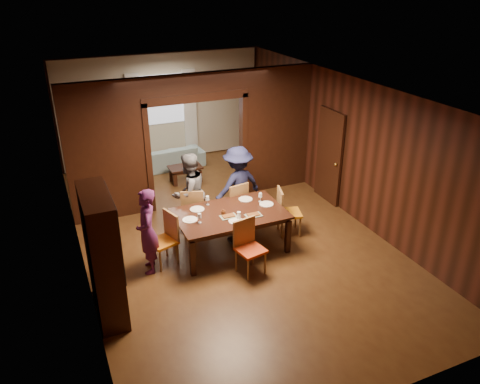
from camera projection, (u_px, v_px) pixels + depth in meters
name	position (u px, v px, depth m)	size (l,w,h in m)	color
floor	(226.00, 232.00, 9.43)	(9.00, 9.00, 0.00)	#4C2B15
ceiling	(223.00, 89.00, 8.19)	(5.50, 9.00, 0.02)	silver
room_walls	(193.00, 134.00, 10.35)	(5.52, 9.01, 2.90)	black
person_purple	(147.00, 231.00, 7.94)	(0.56, 0.37, 1.54)	#521C4E
person_grey	(189.00, 193.00, 9.20)	(0.80, 0.62, 1.64)	#585960
person_navy	(238.00, 185.00, 9.50)	(1.07, 0.61, 1.65)	#161938
sofa	(167.00, 157.00, 12.44)	(1.97, 0.77, 0.57)	#91B5BE
serving_bowl	(236.00, 206.00, 8.72)	(0.32, 0.32, 0.08)	black
dining_table	(230.00, 231.00, 8.74)	(2.01, 1.25, 0.76)	black
coffee_table	(185.00, 174.00, 11.65)	(0.80, 0.50, 0.40)	black
chair_left	(162.00, 240.00, 8.22)	(0.44, 0.44, 0.97)	orange
chair_right	(290.00, 212.00, 9.21)	(0.44, 0.44, 0.97)	orange
chair_far_l	(193.00, 209.00, 9.29)	(0.44, 0.44, 0.97)	red
chair_far_r	(234.00, 203.00, 9.54)	(0.44, 0.44, 0.97)	orange
chair_near	(251.00, 248.00, 7.98)	(0.44, 0.44, 0.97)	red
hutch	(103.00, 256.00, 6.84)	(0.40, 1.20, 2.00)	black
door_right	(329.00, 156.00, 10.37)	(0.06, 0.90, 2.10)	black
window_far	(162.00, 99.00, 12.38)	(1.20, 0.03, 1.30)	silver
curtain_left	(136.00, 120.00, 12.27)	(0.35, 0.06, 2.40)	white
curtain_right	(190.00, 113.00, 12.81)	(0.35, 0.06, 2.40)	white
plate_left	(190.00, 220.00, 8.32)	(0.27, 0.27, 0.01)	white
plate_far_l	(197.00, 209.00, 8.68)	(0.27, 0.27, 0.01)	silver
plate_far_r	(246.00, 199.00, 9.07)	(0.27, 0.27, 0.01)	silver
plate_right	(266.00, 204.00, 8.88)	(0.27, 0.27, 0.01)	white
plate_near	(236.00, 221.00, 8.27)	(0.27, 0.27, 0.01)	white
platter_a	(229.00, 216.00, 8.41)	(0.30, 0.20, 0.04)	gray
platter_b	(253.00, 215.00, 8.45)	(0.30, 0.20, 0.04)	slate
wineglass_left	(200.00, 218.00, 8.19)	(0.08, 0.08, 0.18)	silver
wineglass_far	(208.00, 200.00, 8.83)	(0.08, 0.08, 0.18)	white
wineglass_right	(260.00, 197.00, 8.95)	(0.08, 0.08, 0.18)	white
tumbler	(239.00, 215.00, 8.33)	(0.07, 0.07, 0.14)	white
condiment_jar	(223.00, 212.00, 8.46)	(0.08, 0.08, 0.11)	#4B2511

